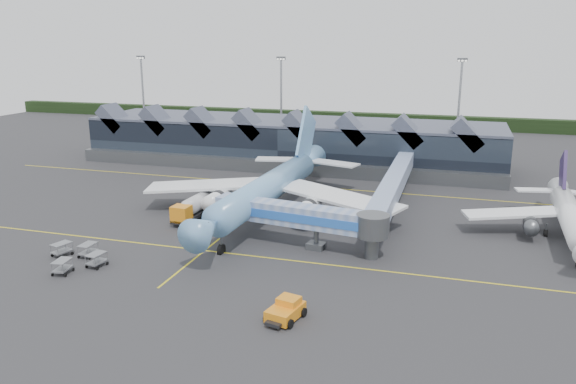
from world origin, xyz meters
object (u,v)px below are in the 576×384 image
(jet_bridge, at_px, (309,218))
(fuel_truck, at_px, (194,206))
(regional_jet, at_px, (569,214))
(main_airliner, at_px, (271,186))
(pushback_tug, at_px, (286,310))

(jet_bridge, height_order, fuel_truck, jet_bridge)
(fuel_truck, bearing_deg, regional_jet, 9.61)
(main_airliner, bearing_deg, regional_jet, 4.60)
(jet_bridge, height_order, pushback_tug, jet_bridge)
(regional_jet, bearing_deg, pushback_tug, -129.47)
(jet_bridge, bearing_deg, pushback_tug, -73.44)
(jet_bridge, distance_m, fuel_truck, 21.30)
(regional_jet, bearing_deg, main_airliner, -175.54)
(main_airliner, distance_m, pushback_tug, 34.61)
(fuel_truck, distance_m, pushback_tug, 35.08)
(regional_jet, distance_m, pushback_tug, 45.32)
(main_airliner, bearing_deg, fuel_truck, -149.90)
(regional_jet, height_order, pushback_tug, regional_jet)
(regional_jet, distance_m, jet_bridge, 35.91)
(pushback_tug, bearing_deg, fuel_truck, 143.28)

